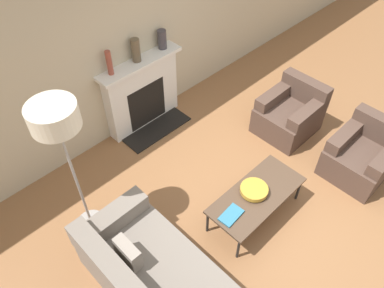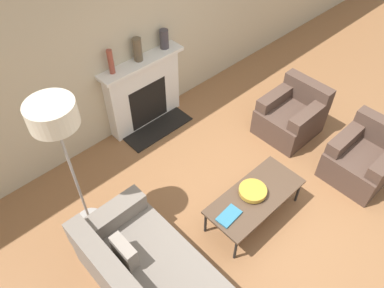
{
  "view_description": "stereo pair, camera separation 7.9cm",
  "coord_description": "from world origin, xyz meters",
  "px_view_note": "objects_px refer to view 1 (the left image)",
  "views": [
    {
      "loc": [
        -2.67,
        -1.3,
        3.96
      ],
      "look_at": [
        -0.31,
        1.12,
        0.45
      ],
      "focal_mm": 35.0,
      "sensor_mm": 36.0,
      "label": 1
    },
    {
      "loc": [
        -2.62,
        -1.35,
        3.96
      ],
      "look_at": [
        -0.31,
        1.12,
        0.45
      ],
      "focal_mm": 35.0,
      "sensor_mm": 36.0,
      "label": 2
    }
  ],
  "objects_px": {
    "fireplace": "(143,94)",
    "armchair_near": "(362,155)",
    "bowl": "(254,190)",
    "mantel_vase_center_left": "(136,50)",
    "coffee_table": "(257,196)",
    "armchair_far": "(290,114)",
    "floor_lamp": "(57,127)",
    "book": "(231,215)",
    "mantel_vase_center_right": "(162,39)",
    "mantel_vase_left": "(109,63)"
  },
  "relations": [
    {
      "from": "mantel_vase_left",
      "to": "mantel_vase_center_right",
      "type": "relative_size",
      "value": 1.23
    },
    {
      "from": "fireplace",
      "to": "armchair_far",
      "type": "relative_size",
      "value": 1.55
    },
    {
      "from": "book",
      "to": "floor_lamp",
      "type": "distance_m",
      "value": 2.06
    },
    {
      "from": "book",
      "to": "armchair_near",
      "type": "bearing_deg",
      "value": -19.75
    },
    {
      "from": "armchair_near",
      "to": "floor_lamp",
      "type": "height_order",
      "value": "floor_lamp"
    },
    {
      "from": "fireplace",
      "to": "armchair_near",
      "type": "height_order",
      "value": "fireplace"
    },
    {
      "from": "armchair_far",
      "to": "mantel_vase_left",
      "type": "distance_m",
      "value": 2.68
    },
    {
      "from": "floor_lamp",
      "to": "mantel_vase_center_left",
      "type": "relative_size",
      "value": 5.69
    },
    {
      "from": "armchair_near",
      "to": "floor_lamp",
      "type": "distance_m",
      "value": 3.82
    },
    {
      "from": "mantel_vase_left",
      "to": "mantel_vase_center_right",
      "type": "xyz_separation_m",
      "value": [
        0.88,
        0.0,
        -0.03
      ]
    },
    {
      "from": "armchair_near",
      "to": "armchair_far",
      "type": "xyz_separation_m",
      "value": [
        0.0,
        1.15,
        0.0
      ]
    },
    {
      "from": "book",
      "to": "floor_lamp",
      "type": "bearing_deg",
      "value": 125.55
    },
    {
      "from": "bowl",
      "to": "floor_lamp",
      "type": "xyz_separation_m",
      "value": [
        -1.51,
        1.25,
        1.16
      ]
    },
    {
      "from": "book",
      "to": "floor_lamp",
      "type": "xyz_separation_m",
      "value": [
        -1.08,
        1.28,
        1.19
      ]
    },
    {
      "from": "armchair_near",
      "to": "mantel_vase_center_left",
      "type": "distance_m",
      "value": 3.3
    },
    {
      "from": "armchair_near",
      "to": "mantel_vase_left",
      "type": "bearing_deg",
      "value": -146.18
    },
    {
      "from": "mantel_vase_left",
      "to": "fireplace",
      "type": "bearing_deg",
      "value": -1.91
    },
    {
      "from": "armchair_far",
      "to": "mantel_vase_center_right",
      "type": "height_order",
      "value": "mantel_vase_center_right"
    },
    {
      "from": "armchair_near",
      "to": "mantel_vase_center_right",
      "type": "distance_m",
      "value": 3.12
    },
    {
      "from": "mantel_vase_center_right",
      "to": "mantel_vase_left",
      "type": "bearing_deg",
      "value": 180.0
    },
    {
      "from": "floor_lamp",
      "to": "mantel_vase_left",
      "type": "bearing_deg",
      "value": 38.72
    },
    {
      "from": "floor_lamp",
      "to": "fireplace",
      "type": "bearing_deg",
      "value": 30.03
    },
    {
      "from": "mantel_vase_center_left",
      "to": "mantel_vase_center_right",
      "type": "distance_m",
      "value": 0.46
    },
    {
      "from": "armchair_near",
      "to": "coffee_table",
      "type": "relative_size",
      "value": 0.68
    },
    {
      "from": "bowl",
      "to": "armchair_near",
      "type": "bearing_deg",
      "value": -20.19
    },
    {
      "from": "bowl",
      "to": "mantel_vase_center_left",
      "type": "distance_m",
      "value": 2.37
    },
    {
      "from": "armchair_near",
      "to": "book",
      "type": "distance_m",
      "value": 2.09
    },
    {
      "from": "armchair_far",
      "to": "book",
      "type": "bearing_deg",
      "value": -73.29
    },
    {
      "from": "mantel_vase_center_left",
      "to": "fireplace",
      "type": "bearing_deg",
      "value": -41.34
    },
    {
      "from": "coffee_table",
      "to": "book",
      "type": "height_order",
      "value": "book"
    },
    {
      "from": "coffee_table",
      "to": "armchair_near",
      "type": "bearing_deg",
      "value": -18.71
    },
    {
      "from": "coffee_table",
      "to": "bowl",
      "type": "bearing_deg",
      "value": 94.26
    },
    {
      "from": "armchair_near",
      "to": "floor_lamp",
      "type": "bearing_deg",
      "value": -120.72
    },
    {
      "from": "fireplace",
      "to": "coffee_table",
      "type": "xyz_separation_m",
      "value": [
        -0.14,
        -2.25,
        -0.16
      ]
    },
    {
      "from": "armchair_near",
      "to": "bowl",
      "type": "relative_size",
      "value": 2.57
    },
    {
      "from": "armchair_far",
      "to": "mantel_vase_center_left",
      "type": "xyz_separation_m",
      "value": [
        -1.45,
        1.65,
        0.97
      ]
    },
    {
      "from": "fireplace",
      "to": "book",
      "type": "relative_size",
      "value": 4.42
    },
    {
      "from": "armchair_far",
      "to": "mantel_vase_center_left",
      "type": "bearing_deg",
      "value": -138.61
    },
    {
      "from": "mantel_vase_center_right",
      "to": "floor_lamp",
      "type": "bearing_deg",
      "value": -155.15
    },
    {
      "from": "armchair_far",
      "to": "coffee_table",
      "type": "bearing_deg",
      "value": -68.45
    },
    {
      "from": "mantel_vase_center_left",
      "to": "floor_lamp",
      "type": "bearing_deg",
      "value": -149.33
    },
    {
      "from": "bowl",
      "to": "mantel_vase_center_left",
      "type": "bearing_deg",
      "value": 86.77
    },
    {
      "from": "armchair_near",
      "to": "bowl",
      "type": "xyz_separation_m",
      "value": [
        -1.58,
        0.58,
        0.15
      ]
    },
    {
      "from": "bowl",
      "to": "book",
      "type": "bearing_deg",
      "value": -176.15
    },
    {
      "from": "bowl",
      "to": "mantel_vase_center_left",
      "type": "relative_size",
      "value": 1.0
    },
    {
      "from": "bowl",
      "to": "armchair_far",
      "type": "bearing_deg",
      "value": 20.01
    },
    {
      "from": "armchair_far",
      "to": "mantel_vase_center_right",
      "type": "relative_size",
      "value": 3.08
    },
    {
      "from": "book",
      "to": "coffee_table",
      "type": "bearing_deg",
      "value": -6.77
    },
    {
      "from": "floor_lamp",
      "to": "mantel_vase_left",
      "type": "height_order",
      "value": "floor_lamp"
    },
    {
      "from": "book",
      "to": "mantel_vase_center_right",
      "type": "relative_size",
      "value": 1.08
    }
  ]
}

